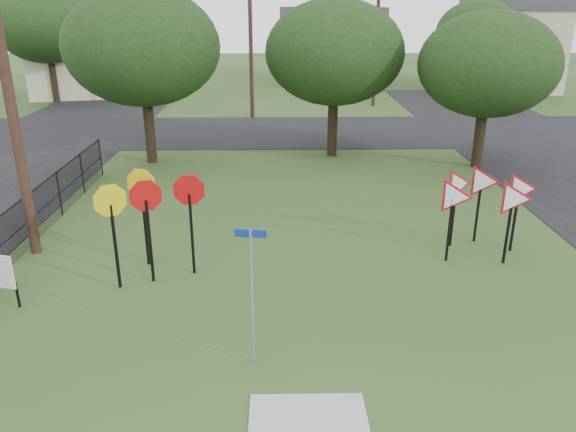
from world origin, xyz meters
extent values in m
plane|color=#28451A|center=(0.00, 0.00, 0.00)|extent=(140.00, 140.00, 0.00)
cube|color=black|center=(0.00, 20.00, 0.01)|extent=(60.00, 8.00, 0.02)
cube|color=#9FA097|center=(0.00, -2.40, 0.01)|extent=(2.00, 1.20, 0.02)
cylinder|color=#989BA1|center=(-0.98, -0.80, 1.40)|extent=(0.06, 0.06, 2.80)
cube|color=navy|center=(-0.98, -0.80, 2.72)|extent=(0.58, 0.09, 0.15)
cube|color=black|center=(-3.64, 2.68, 1.08)|extent=(0.06, 0.06, 2.16)
cube|color=black|center=(-2.67, 3.11, 1.08)|extent=(0.06, 0.06, 2.16)
cube|color=black|center=(-4.40, 2.35, 1.08)|extent=(0.06, 0.06, 2.16)
cube|color=black|center=(-3.96, 3.65, 1.08)|extent=(0.06, 0.06, 2.16)
cube|color=black|center=(4.08, 3.72, 0.89)|extent=(0.06, 0.06, 1.79)
cube|color=black|center=(5.57, 3.53, 0.89)|extent=(0.06, 0.06, 1.79)
cube|color=black|center=(4.48, 4.72, 0.89)|extent=(0.06, 0.06, 1.79)
cube|color=black|center=(5.27, 5.02, 0.89)|extent=(0.06, 0.06, 1.79)
cube|color=black|center=(6.07, 4.32, 0.89)|extent=(0.06, 0.06, 1.79)
cube|color=black|center=(-6.46, 1.42, 0.31)|extent=(0.04, 0.04, 0.63)
cylinder|color=#40271D|center=(-7.30, 4.50, 5.00)|extent=(0.28, 0.28, 10.00)
cylinder|color=#40271D|center=(-2.00, 24.00, 4.50)|extent=(0.24, 0.24, 9.00)
cylinder|color=#40271D|center=(6.00, 28.00, 4.25)|extent=(0.24, 0.24, 8.50)
cylinder|color=#40271D|center=(-10.00, 30.00, 4.50)|extent=(0.24, 0.24, 9.00)
cylinder|color=black|center=(-7.60, 5.10, 0.75)|extent=(0.05, 0.05, 1.50)
cylinder|color=black|center=(-7.60, 7.40, 0.75)|extent=(0.05, 0.05, 1.50)
cylinder|color=black|center=(-7.60, 9.70, 0.75)|extent=(0.05, 0.05, 1.50)
cylinder|color=black|center=(-7.60, 12.00, 0.75)|extent=(0.05, 0.05, 1.50)
cube|color=black|center=(-7.60, 6.25, 1.46)|extent=(0.03, 11.50, 0.03)
cube|color=black|center=(-7.60, 6.25, 0.75)|extent=(0.03, 11.50, 0.03)
cube|color=black|center=(-7.60, 6.25, 0.75)|extent=(0.01, 11.50, 1.50)
cube|color=beige|center=(-14.00, 34.00, 3.00)|extent=(10.08, 8.46, 6.00)
cube|color=#3E3E42|center=(-14.00, 34.00, 6.60)|extent=(10.58, 8.88, 1.20)
cube|color=beige|center=(4.00, 40.00, 2.50)|extent=(8.00, 8.00, 5.00)
cube|color=#3E3E42|center=(4.00, 40.00, 5.60)|extent=(8.40, 8.40, 1.20)
cube|color=beige|center=(18.00, 36.00, 3.00)|extent=(7.91, 7.91, 6.00)
cube|color=#3E3E42|center=(18.00, 36.00, 6.60)|extent=(8.30, 8.30, 1.20)
cylinder|color=black|center=(-6.00, 14.00, 1.31)|extent=(0.44, 0.44, 2.62)
ellipsoid|color=black|center=(-6.00, 14.00, 4.87)|extent=(6.40, 6.40, 4.80)
cylinder|color=black|center=(2.00, 15.00, 1.22)|extent=(0.44, 0.44, 2.45)
ellipsoid|color=black|center=(2.00, 15.00, 4.55)|extent=(6.00, 6.00, 4.50)
cylinder|color=black|center=(8.00, 13.00, 1.14)|extent=(0.44, 0.44, 2.27)
ellipsoid|color=black|center=(8.00, 13.00, 4.23)|extent=(5.60, 5.60, 4.20)
cylinder|color=black|center=(-16.00, 30.00, 1.40)|extent=(0.44, 0.44, 2.80)
ellipsoid|color=black|center=(-16.00, 30.00, 5.18)|extent=(6.80, 6.80, 5.10)
cylinder|color=black|center=(14.00, 32.00, 1.22)|extent=(0.44, 0.44, 2.45)
ellipsoid|color=black|center=(14.00, 32.00, 4.55)|extent=(6.00, 6.00, 4.50)
camera|label=1|loc=(-0.49, -10.03, 6.58)|focal=35.00mm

